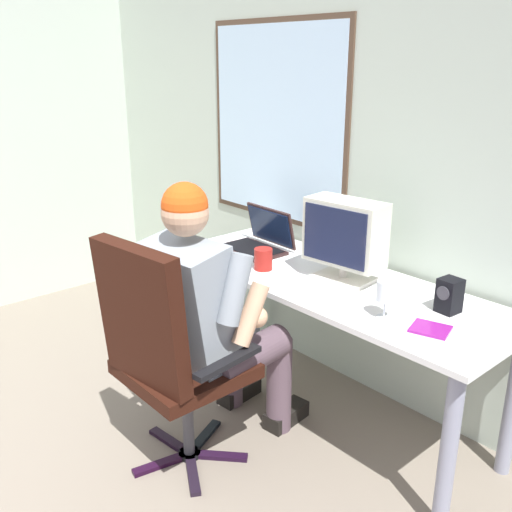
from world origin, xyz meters
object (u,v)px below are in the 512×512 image
laptop (260,239)px  coffee_mug (263,259)px  office_chair (164,348)px  crt_monitor (345,235)px  wine_glass (386,293)px  desk_speaker (449,295)px  cd_case (430,329)px  person_seated (210,313)px  desk (329,301)px

laptop → coffee_mug: laptop is taller
office_chair → laptop: (-0.40, 0.88, 0.19)m
office_chair → crt_monitor: (0.20, 0.86, 0.35)m
laptop → coffee_mug: size_ratio=3.33×
crt_monitor → wine_glass: crt_monitor is taller
desk_speaker → cd_case: size_ratio=0.83×
office_chair → crt_monitor: crt_monitor is taller
crt_monitor → person_seated: bearing=-110.7°
office_chair → wine_glass: (0.58, 0.67, 0.23)m
crt_monitor → desk_speaker: size_ratio=2.67×
wine_glass → desk_speaker: (0.14, 0.24, -0.03)m
person_seated → wine_glass: bearing=34.6°
laptop → cd_case: laptop is taller
cd_case → wine_glass: bearing=-167.9°
desk → coffee_mug: bearing=-155.3°
person_seated → cd_case: person_seated is taller
desk → crt_monitor: size_ratio=4.63×
crt_monitor → laptop: bearing=177.8°
crt_monitor → coffee_mug: 0.43m
office_chair → wine_glass: 0.92m
laptop → desk_speaker: 1.11m
laptop → coffee_mug: bearing=-39.4°
desk → crt_monitor: crt_monitor is taller
wine_glass → coffee_mug: wine_glass is taller
desk → desk_speaker: 0.60m
office_chair → coffee_mug: size_ratio=9.95×
desk_speaker → cd_case: bearing=-76.4°
crt_monitor → coffee_mug: (-0.36, -0.18, -0.17)m
coffee_mug → laptop: bearing=140.6°
office_chair → person_seated: 0.26m
desk → laptop: (-0.55, 0.06, 0.17)m
coffee_mug → office_chair: bearing=-77.3°
wine_glass → coffee_mug: (-0.73, 0.01, -0.05)m
cd_case → desk_speaker: bearing=103.6°
desk → office_chair: office_chair is taller
office_chair → person_seated: (-0.03, 0.25, 0.07)m
desk → wine_glass: (0.42, -0.15, 0.22)m
person_seated → coffee_mug: bearing=106.6°
office_chair → person_seated: size_ratio=0.84×
office_chair → laptop: office_chair is taller
person_seated → crt_monitor: bearing=69.3°
wine_glass → desk: bearing=160.3°
person_seated → cd_case: (0.79, 0.46, 0.07)m
desk_speaker → office_chair: bearing=-128.2°
desk → cd_case: bearing=-10.3°
wine_glass → laptop: bearing=167.8°
crt_monitor → cd_case: crt_monitor is taller
office_chair → cd_case: 1.05m
wine_glass → cd_case: wine_glass is taller
laptop → crt_monitor: bearing=-2.2°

